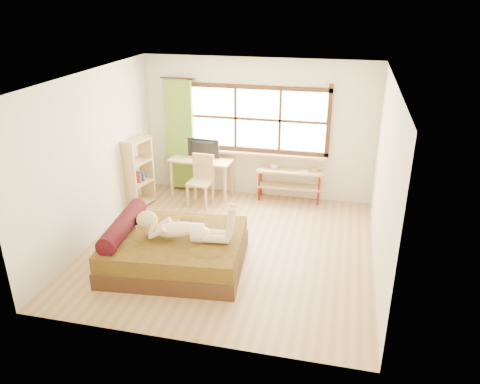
% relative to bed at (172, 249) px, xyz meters
% --- Properties ---
extents(floor, '(4.50, 4.50, 0.00)m').
position_rel_bed_xyz_m(floor, '(0.70, 0.70, -0.27)').
color(floor, '#9E754C').
rests_on(floor, ground).
extents(ceiling, '(4.50, 4.50, 0.00)m').
position_rel_bed_xyz_m(ceiling, '(0.70, 0.70, 2.43)').
color(ceiling, white).
rests_on(ceiling, wall_back).
extents(wall_back, '(4.50, 0.00, 4.50)m').
position_rel_bed_xyz_m(wall_back, '(0.70, 2.95, 1.08)').
color(wall_back, silver).
rests_on(wall_back, floor).
extents(wall_front, '(4.50, 0.00, 4.50)m').
position_rel_bed_xyz_m(wall_front, '(0.70, -1.55, 1.08)').
color(wall_front, silver).
rests_on(wall_front, floor).
extents(wall_left, '(0.00, 4.50, 4.50)m').
position_rel_bed_xyz_m(wall_left, '(-1.55, 0.70, 1.08)').
color(wall_left, silver).
rests_on(wall_left, floor).
extents(wall_right, '(0.00, 4.50, 4.50)m').
position_rel_bed_xyz_m(wall_right, '(2.95, 0.70, 1.08)').
color(wall_right, silver).
rests_on(wall_right, floor).
extents(window, '(2.80, 0.16, 1.46)m').
position_rel_bed_xyz_m(window, '(0.70, 2.92, 1.24)').
color(window, '#FFEDBF').
rests_on(window, wall_back).
extents(curtain, '(0.55, 0.10, 2.20)m').
position_rel_bed_xyz_m(curtain, '(-0.85, 2.83, 0.88)').
color(curtain, olive).
rests_on(curtain, wall_back).
extents(bed, '(2.14, 1.78, 0.76)m').
position_rel_bed_xyz_m(bed, '(0.00, 0.00, 0.00)').
color(bed, '#371B10').
rests_on(bed, floor).
extents(woman, '(1.43, 0.53, 0.60)m').
position_rel_bed_xyz_m(woman, '(0.20, -0.05, 0.53)').
color(woman, beige).
rests_on(woman, bed).
extents(kitten, '(0.31, 0.15, 0.24)m').
position_rel_bed_xyz_m(kitten, '(-0.67, 0.10, 0.35)').
color(kitten, black).
rests_on(kitten, bed).
extents(desk, '(1.27, 0.66, 0.77)m').
position_rel_bed_xyz_m(desk, '(-0.36, 2.65, 0.39)').
color(desk, tan).
rests_on(desk, floor).
extents(monitor, '(0.66, 0.14, 0.38)m').
position_rel_bed_xyz_m(monitor, '(-0.36, 2.70, 0.68)').
color(monitor, black).
rests_on(monitor, desk).
extents(chair, '(0.46, 0.46, 0.96)m').
position_rel_bed_xyz_m(chair, '(-0.25, 2.28, 0.26)').
color(chair, tan).
rests_on(chair, floor).
extents(pipe_shelf, '(1.27, 0.37, 0.71)m').
position_rel_bed_xyz_m(pipe_shelf, '(1.39, 2.77, 0.19)').
color(pipe_shelf, tan).
rests_on(pipe_shelf, floor).
extents(cup, '(0.14, 0.14, 0.10)m').
position_rel_bed_xyz_m(cup, '(1.08, 2.77, 0.41)').
color(cup, gray).
rests_on(cup, pipe_shelf).
extents(book, '(0.16, 0.21, 0.02)m').
position_rel_bed_xyz_m(book, '(1.58, 2.77, 0.36)').
color(book, gray).
rests_on(book, pipe_shelf).
extents(bookshelf, '(0.45, 0.63, 1.33)m').
position_rel_bed_xyz_m(bookshelf, '(-1.38, 1.90, 0.40)').
color(bookshelf, tan).
rests_on(bookshelf, floor).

